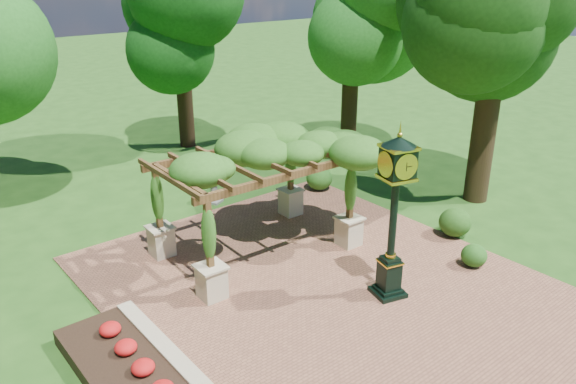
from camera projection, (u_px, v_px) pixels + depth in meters
ground at (352, 303)px, 13.91m from camera, size 120.00×120.00×0.00m
brick_plaza at (324, 286)px, 14.62m from camera, size 10.00×12.00×0.04m
border_wall at (176, 364)px, 11.50m from camera, size 0.35×5.00×0.40m
flower_bed at (135, 384)px, 10.98m from camera, size 1.50×5.00×0.36m
pedestal_clock at (395, 203)px, 13.30m from camera, size 1.03×1.03×4.25m
pergola at (255, 160)px, 15.43m from camera, size 5.52×3.56×3.42m
sundial at (214, 192)px, 19.68m from camera, size 0.63×0.63×0.86m
shrub_front at (474, 255)px, 15.46m from camera, size 0.88×0.88×0.64m
shrub_mid at (455, 222)px, 17.16m from camera, size 1.09×1.09×0.88m
shrub_back at (319, 178)px, 20.71m from camera, size 1.11×1.11×0.87m
tree_north at (179, 21)px, 23.95m from camera, size 4.39×4.39×8.10m
tree_east_far at (353, 9)px, 22.10m from camera, size 4.67×4.67×8.95m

